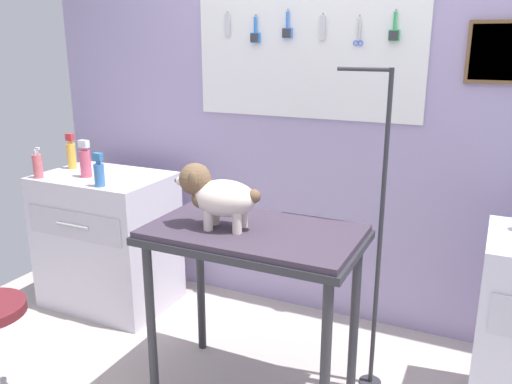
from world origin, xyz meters
The scene contains 9 objects.
rear_wall_panel centered at (0.00, 1.28, 1.16)m, with size 4.00×0.11×2.30m.
grooming_table centered at (-0.07, 0.32, 0.76)m, with size 0.98×0.57×0.86m.
grooming_arm centered at (0.43, 0.63, 0.73)m, with size 0.29×0.11×1.57m.
dog centered at (-0.23, 0.26, 1.02)m, with size 0.40×0.23×0.29m.
counter_left centered at (-1.33, 0.78, 0.44)m, with size 0.80×0.58×0.87m.
spray_bottle_tall centered at (-1.17, 0.56, 0.95)m, with size 0.06×0.06×0.20m.
conditioner_bottle centered at (-1.39, 0.70, 0.97)m, with size 0.07×0.07×0.23m.
shampoo_bottle centered at (-1.64, 0.56, 0.95)m, with size 0.06×0.06×0.19m.
pump_bottle_white centered at (-1.64, 0.83, 0.97)m, with size 0.06×0.06×0.23m.
Camera 1 is at (0.89, -1.69, 1.67)m, focal length 36.66 mm.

